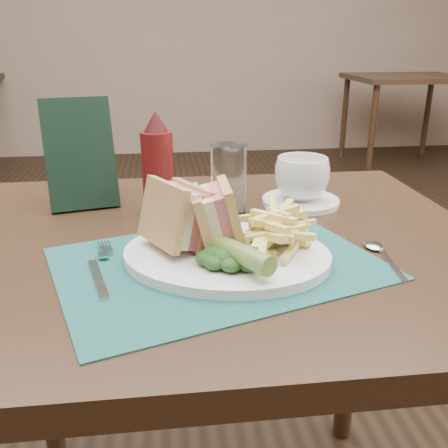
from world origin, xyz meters
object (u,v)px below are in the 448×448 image
Objects in this scene: plate at (226,255)px; drinking_glass at (229,181)px; table_main at (216,419)px; sandwich_half_b at (203,216)px; sandwich_half_a at (163,217)px; ketchup_bottle at (158,164)px; table_bg_right at (402,121)px; coffee_cup at (302,178)px; saucer at (300,201)px; check_presenter at (80,154)px; placemat at (217,263)px.

drinking_glass is at bearing 97.49° from plate.
table_main is 9.49× the size of sandwich_half_b.
ketchup_bottle reaches higher than sandwich_half_a.
table_bg_right is 3.61m from coffee_cup.
sandwich_half_a reaches higher than saucer.
sandwich_half_b is 0.32m from saucer.
check_presenter reaches higher than plate.
drinking_glass is (-0.15, -0.05, 0.01)m from coffee_cup.
placemat is 1.48× the size of plate.
drinking_glass is (0.04, 0.20, 0.06)m from placemat.
placemat is at bearing -126.96° from coffee_cup.
check_presenter is (-0.14, 0.06, 0.01)m from ketchup_bottle.
sandwich_half_b reaches higher than coffee_cup.
drinking_glass reaches higher than coffee_cup.
coffee_cup is at bearing 3.99° from ketchup_bottle.
saucer is (0.19, 0.25, 0.00)m from placemat.
placemat reaches higher than table_bg_right.
saucer is 0.29m from ketchup_bottle.
coffee_cup is at bearing -119.14° from table_bg_right.
ketchup_bottle reaches higher than table_bg_right.
check_presenter is at bearing 157.77° from ketchup_bottle.
check_presenter is (-0.42, 0.04, 0.10)m from saucer.
plate reaches higher than saucer.
check_presenter is at bearing -124.98° from table_bg_right.
drinking_glass reaches higher than table_main.
saucer reaches higher than table_bg_right.
table_main is at bearing -52.28° from check_presenter.
table_bg_right is at bearing 59.53° from table_main.
drinking_glass is at bearing 71.49° from sandwich_half_b.
coffee_cup is at bearing 11.80° from sandwich_half_a.
plate is 0.21m from drinking_glass.
table_main is 0.49m from ketchup_bottle.
table_bg_right is 3.00× the size of plate.
check_presenter is at bearing 174.56° from saucer.
placemat is at bearing -93.54° from table_main.
drinking_glass reaches higher than sandwich_half_b.
saucer reaches higher than placemat.
table_bg_right is at bearing 60.86° from saucer.
table_bg_right is 6.00× the size of saucer.
ketchup_bottle reaches higher than plate.
coffee_cup is 0.16m from drinking_glass.
drinking_glass is 0.70× the size of ketchup_bottle.
sandwich_half_a is 0.54× the size of ketchup_bottle.
coffee_cup is 0.42m from check_presenter.
table_main is 0.40m from plate.
saucer is at bearing 11.80° from sandwich_half_a.
drinking_glass is at bearing -31.36° from check_presenter.
plate is 3.01× the size of sandwich_half_a.
table_bg_right is 4.84× the size of ketchup_bottle.
plate is at bearing -119.65° from table_bg_right.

